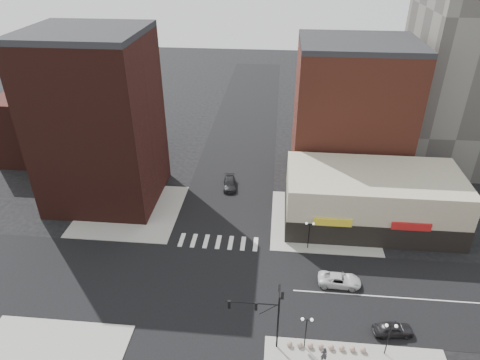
{
  "coord_description": "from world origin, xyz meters",
  "views": [
    {
      "loc": [
        7.27,
        -37.6,
        36.71
      ],
      "look_at": [
        3.04,
        6.49,
        11.0
      ],
      "focal_mm": 32.0,
      "sensor_mm": 36.0,
      "label": 1
    }
  ],
  "objects_px": {
    "traffic_signal": "(269,309)",
    "dark_sedan_north": "(230,184)",
    "street_lamp_ne": "(309,229)",
    "street_lamp_se_a": "(306,325)",
    "pedestrian": "(324,355)",
    "white_suv": "(339,280)",
    "dark_sedan_east": "(393,329)",
    "street_lamp_se_b": "(390,332)"
  },
  "relations": [
    {
      "from": "street_lamp_se_b",
      "to": "dark_sedan_north",
      "type": "bearing_deg",
      "value": 122.03
    },
    {
      "from": "pedestrian",
      "to": "dark_sedan_north",
      "type": "bearing_deg",
      "value": -75.93
    },
    {
      "from": "street_lamp_ne",
      "to": "dark_sedan_east",
      "type": "distance_m",
      "value": 15.92
    },
    {
      "from": "traffic_signal",
      "to": "street_lamp_ne",
      "type": "distance_m",
      "value": 16.62
    },
    {
      "from": "traffic_signal",
      "to": "street_lamp_ne",
      "type": "relative_size",
      "value": 1.87
    },
    {
      "from": "pedestrian",
      "to": "dark_sedan_east",
      "type": "bearing_deg",
      "value": -159.16
    },
    {
      "from": "white_suv",
      "to": "dark_sedan_north",
      "type": "distance_m",
      "value": 26.39
    },
    {
      "from": "street_lamp_se_a",
      "to": "dark_sedan_north",
      "type": "distance_m",
      "value": 32.84
    },
    {
      "from": "street_lamp_se_a",
      "to": "traffic_signal",
      "type": "bearing_deg",
      "value": 177.43
    },
    {
      "from": "street_lamp_se_a",
      "to": "pedestrian",
      "type": "height_order",
      "value": "street_lamp_se_a"
    },
    {
      "from": "white_suv",
      "to": "pedestrian",
      "type": "distance_m",
      "value": 11.34
    },
    {
      "from": "street_lamp_se_a",
      "to": "dark_sedan_north",
      "type": "height_order",
      "value": "street_lamp_se_a"
    },
    {
      "from": "traffic_signal",
      "to": "dark_sedan_north",
      "type": "distance_m",
      "value": 31.77
    },
    {
      "from": "street_lamp_se_b",
      "to": "street_lamp_ne",
      "type": "bearing_deg",
      "value": 113.63
    },
    {
      "from": "street_lamp_se_a",
      "to": "dark_sedan_north",
      "type": "relative_size",
      "value": 0.85
    },
    {
      "from": "traffic_signal",
      "to": "pedestrian",
      "type": "height_order",
      "value": "traffic_signal"
    },
    {
      "from": "street_lamp_ne",
      "to": "dark_sedan_north",
      "type": "height_order",
      "value": "street_lamp_ne"
    },
    {
      "from": "street_lamp_se_a",
      "to": "street_lamp_ne",
      "type": "height_order",
      "value": "same"
    },
    {
      "from": "dark_sedan_north",
      "to": "pedestrian",
      "type": "distance_m",
      "value": 34.75
    },
    {
      "from": "traffic_signal",
      "to": "pedestrian",
      "type": "relative_size",
      "value": 4.26
    },
    {
      "from": "dark_sedan_east",
      "to": "street_lamp_se_a",
      "type": "bearing_deg",
      "value": 98.45
    },
    {
      "from": "traffic_signal",
      "to": "pedestrian",
      "type": "bearing_deg",
      "value": -16.31
    },
    {
      "from": "street_lamp_ne",
      "to": "pedestrian",
      "type": "xyz_separation_m",
      "value": [
        0.81,
        -17.46,
        -2.26
      ]
    },
    {
      "from": "street_lamp_ne",
      "to": "white_suv",
      "type": "relative_size",
      "value": 0.82
    },
    {
      "from": "street_lamp_ne",
      "to": "dark_sedan_north",
      "type": "distance_m",
      "value": 19.34
    },
    {
      "from": "street_lamp_se_a",
      "to": "street_lamp_ne",
      "type": "relative_size",
      "value": 1.0
    },
    {
      "from": "pedestrian",
      "to": "street_lamp_se_b",
      "type": "bearing_deg",
      "value": -174.7
    },
    {
      "from": "street_lamp_ne",
      "to": "white_suv",
      "type": "distance_m",
      "value": 7.77
    },
    {
      "from": "street_lamp_se_a",
      "to": "street_lamp_ne",
      "type": "distance_m",
      "value": 16.03
    },
    {
      "from": "pedestrian",
      "to": "white_suv",
      "type": "bearing_deg",
      "value": -111.62
    },
    {
      "from": "dark_sedan_east",
      "to": "pedestrian",
      "type": "xyz_separation_m",
      "value": [
        -7.5,
        -4.13,
        0.33
      ]
    },
    {
      "from": "street_lamp_se_b",
      "to": "pedestrian",
      "type": "distance_m",
      "value": 6.75
    },
    {
      "from": "traffic_signal",
      "to": "street_lamp_se_b",
      "type": "distance_m",
      "value": 11.88
    },
    {
      "from": "street_lamp_se_a",
      "to": "pedestrian",
      "type": "relative_size",
      "value": 2.28
    },
    {
      "from": "street_lamp_se_b",
      "to": "dark_sedan_east",
      "type": "xyz_separation_m",
      "value": [
        1.31,
        2.67,
        -2.58
      ]
    },
    {
      "from": "street_lamp_se_a",
      "to": "white_suv",
      "type": "xyz_separation_m",
      "value": [
        4.48,
        9.56,
        -2.58
      ]
    },
    {
      "from": "street_lamp_se_b",
      "to": "street_lamp_se_a",
      "type": "bearing_deg",
      "value": 180.0
    },
    {
      "from": "street_lamp_se_a",
      "to": "street_lamp_se_b",
      "type": "bearing_deg",
      "value": 0.0
    },
    {
      "from": "white_suv",
      "to": "traffic_signal",
      "type": "bearing_deg",
      "value": 141.14
    },
    {
      "from": "street_lamp_se_a",
      "to": "white_suv",
      "type": "distance_m",
      "value": 10.87
    },
    {
      "from": "traffic_signal",
      "to": "street_lamp_se_b",
      "type": "xyz_separation_m",
      "value": [
        11.76,
        -0.17,
        -1.67
      ]
    },
    {
      "from": "dark_sedan_east",
      "to": "traffic_signal",
      "type": "bearing_deg",
      "value": 93.28
    }
  ]
}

